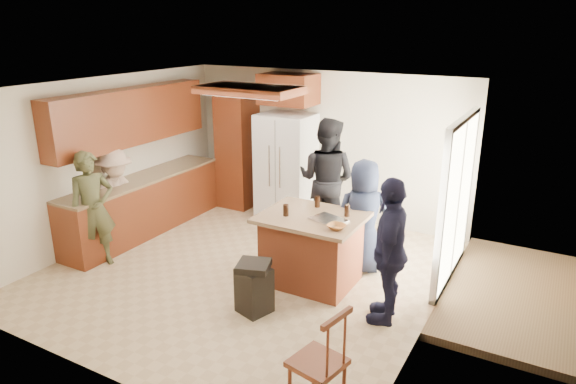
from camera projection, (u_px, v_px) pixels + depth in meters
The scene contains 12 objects.
person_front_left at pixel (93, 210), 6.99m from camera, with size 0.60×0.44×1.63m, color #414226.
person_behind_left at pixel (327, 180), 7.86m from camera, with size 0.93×0.57×1.91m, color black.
person_behind_right at pixel (363, 217), 6.83m from camera, with size 0.76×0.50×1.57m, color #1A2034.
person_side_right at pixel (390, 251), 5.66m from camera, with size 1.00×0.51×1.70m, color #1C1C38.
person_counter at pixel (117, 197), 7.73m from camera, with size 0.96×0.45×1.49m, color tan.
left_cabinetry at pixel (140, 175), 8.11m from camera, with size 0.64×3.00×2.30m.
back_wall_units at pixel (250, 133), 9.05m from camera, with size 1.80×0.60×2.45m.
refrigerator at pixel (286, 167), 8.77m from camera, with size 0.90×0.76×1.80m.
kitchen_island at pixel (311, 249), 6.61m from camera, with size 1.28×1.03×0.93m.
island_items at pixel (327, 218), 6.29m from camera, with size 0.89×0.72×0.15m.
trash_bin at pixel (254, 287), 5.97m from camera, with size 0.45×0.45×0.63m.
spindle_chair at pixel (319, 363), 4.42m from camera, with size 0.50×0.50×0.99m.
Camera 1 is at (3.59, -5.26, 3.25)m, focal length 32.00 mm.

